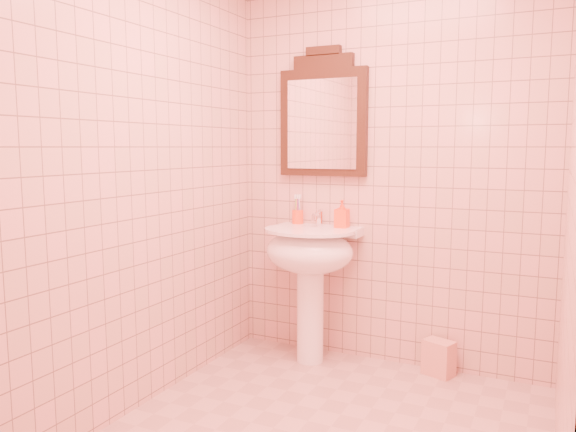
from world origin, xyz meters
The scene contains 7 objects.
back_wall centered at (0.00, 1.10, 1.25)m, with size 2.00×0.02×2.50m, color tan.
pedestal_sink centered at (-0.43, 0.87, 0.66)m, with size 0.58×0.58×0.86m.
faucet centered at (-0.43, 1.01, 0.92)m, with size 0.04×0.16×0.11m.
mirror centered at (-0.43, 1.07, 1.56)m, with size 0.59×0.06×0.82m.
toothbrush_cup centered at (-0.60, 1.05, 0.91)m, with size 0.07×0.07×0.17m.
soap_dispenser centered at (-0.27, 1.00, 0.95)m, with size 0.08×0.08×0.18m, color #FA3E15.
towel centered at (0.36, 1.01, 0.11)m, with size 0.17×0.12×0.21m, color tan.
Camera 1 is at (0.94, -2.32, 1.37)m, focal length 35.00 mm.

